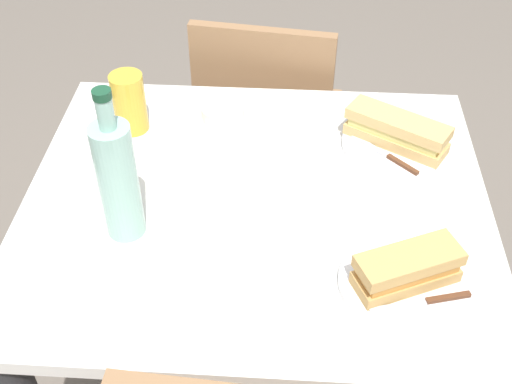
{
  "coord_description": "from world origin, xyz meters",
  "views": [
    {
      "loc": [
        -0.06,
        0.96,
        1.64
      ],
      "look_at": [
        0.0,
        0.0,
        0.77
      ],
      "focal_mm": 45.41,
      "sensor_mm": 36.0,
      "label": 1
    }
  ],
  "objects_px": {
    "dining_table": "(256,244)",
    "knife_near": "(427,301)",
    "baguette_sandwich_far": "(397,130)",
    "chair_near": "(267,125)",
    "plate_near": "(404,284)",
    "plate_far": "(394,145)",
    "olive_bowl": "(223,112)",
    "baguette_sandwich_near": "(407,268)",
    "knife_far": "(388,156)",
    "beer_glass": "(129,103)",
    "water_bottle": "(118,179)"
  },
  "relations": [
    {
      "from": "dining_table",
      "to": "knife_far",
      "type": "bearing_deg",
      "value": -154.02
    },
    {
      "from": "plate_far",
      "to": "baguette_sandwich_far",
      "type": "xyz_separation_m",
      "value": [
        0.0,
        0.0,
        0.04
      ]
    },
    {
      "from": "knife_far",
      "to": "beer_glass",
      "type": "xyz_separation_m",
      "value": [
        0.58,
        -0.09,
        0.05
      ]
    },
    {
      "from": "dining_table",
      "to": "plate_far",
      "type": "xyz_separation_m",
      "value": [
        -0.3,
        -0.19,
        0.14
      ]
    },
    {
      "from": "plate_near",
      "to": "baguette_sandwich_near",
      "type": "xyz_separation_m",
      "value": [
        0.0,
        0.0,
        0.04
      ]
    },
    {
      "from": "baguette_sandwich_far",
      "to": "beer_glass",
      "type": "relative_size",
      "value": 1.64
    },
    {
      "from": "baguette_sandwich_far",
      "to": "knife_far",
      "type": "distance_m",
      "value": 0.06
    },
    {
      "from": "beer_glass",
      "to": "olive_bowl",
      "type": "bearing_deg",
      "value": -164.31
    },
    {
      "from": "knife_near",
      "to": "water_bottle",
      "type": "relative_size",
      "value": 0.56
    },
    {
      "from": "dining_table",
      "to": "knife_far",
      "type": "distance_m",
      "value": 0.34
    },
    {
      "from": "plate_near",
      "to": "knife_far",
      "type": "distance_m",
      "value": 0.35
    },
    {
      "from": "dining_table",
      "to": "chair_near",
      "type": "bearing_deg",
      "value": -89.57
    },
    {
      "from": "dining_table",
      "to": "knife_near",
      "type": "relative_size",
      "value": 5.35
    },
    {
      "from": "chair_near",
      "to": "knife_near",
      "type": "distance_m",
      "value": 0.96
    },
    {
      "from": "chair_near",
      "to": "plate_far",
      "type": "height_order",
      "value": "chair_near"
    },
    {
      "from": "dining_table",
      "to": "knife_near",
      "type": "xyz_separation_m",
      "value": [
        -0.31,
        0.26,
        0.15
      ]
    },
    {
      "from": "chair_near",
      "to": "beer_glass",
      "type": "distance_m",
      "value": 0.58
    },
    {
      "from": "plate_far",
      "to": "water_bottle",
      "type": "relative_size",
      "value": 0.73
    },
    {
      "from": "baguette_sandwich_near",
      "to": "knife_near",
      "type": "height_order",
      "value": "baguette_sandwich_near"
    },
    {
      "from": "dining_table",
      "to": "chair_near",
      "type": "height_order",
      "value": "chair_near"
    },
    {
      "from": "plate_far",
      "to": "baguette_sandwich_far",
      "type": "bearing_deg",
      "value": 0.0
    },
    {
      "from": "plate_near",
      "to": "knife_near",
      "type": "height_order",
      "value": "knife_near"
    },
    {
      "from": "plate_far",
      "to": "beer_glass",
      "type": "distance_m",
      "value": 0.6
    },
    {
      "from": "baguette_sandwich_far",
      "to": "plate_near",
      "type": "bearing_deg",
      "value": 87.02
    },
    {
      "from": "knife_far",
      "to": "water_bottle",
      "type": "distance_m",
      "value": 0.58
    },
    {
      "from": "olive_bowl",
      "to": "knife_near",
      "type": "bearing_deg",
      "value": 126.78
    },
    {
      "from": "dining_table",
      "to": "knife_near",
      "type": "distance_m",
      "value": 0.43
    },
    {
      "from": "baguette_sandwich_far",
      "to": "knife_far",
      "type": "xyz_separation_m",
      "value": [
        0.02,
        0.05,
        -0.03
      ]
    },
    {
      "from": "baguette_sandwich_far",
      "to": "baguette_sandwich_near",
      "type": "bearing_deg",
      "value": 87.02
    },
    {
      "from": "knife_near",
      "to": "baguette_sandwich_near",
      "type": "bearing_deg",
      "value": -54.05
    },
    {
      "from": "olive_bowl",
      "to": "beer_glass",
      "type": "bearing_deg",
      "value": 15.69
    },
    {
      "from": "knife_near",
      "to": "olive_bowl",
      "type": "relative_size",
      "value": 1.73
    },
    {
      "from": "baguette_sandwich_far",
      "to": "chair_near",
      "type": "bearing_deg",
      "value": -54.48
    },
    {
      "from": "beer_glass",
      "to": "olive_bowl",
      "type": "relative_size",
      "value": 1.36
    },
    {
      "from": "baguette_sandwich_far",
      "to": "water_bottle",
      "type": "xyz_separation_m",
      "value": [
        0.54,
        0.29,
        0.08
      ]
    },
    {
      "from": "chair_near",
      "to": "baguette_sandwich_far",
      "type": "height_order",
      "value": "chair_near"
    },
    {
      "from": "baguette_sandwich_near",
      "to": "knife_near",
      "type": "relative_size",
      "value": 1.11
    },
    {
      "from": "baguette_sandwich_near",
      "to": "plate_far",
      "type": "bearing_deg",
      "value": -92.98
    },
    {
      "from": "water_bottle",
      "to": "knife_far",
      "type": "bearing_deg",
      "value": -155.52
    },
    {
      "from": "dining_table",
      "to": "plate_far",
      "type": "relative_size",
      "value": 4.08
    },
    {
      "from": "chair_near",
      "to": "beer_glass",
      "type": "relative_size",
      "value": 6.22
    },
    {
      "from": "beer_glass",
      "to": "water_bottle",
      "type": "bearing_deg",
      "value": 99.76
    },
    {
      "from": "baguette_sandwich_far",
      "to": "olive_bowl",
      "type": "distance_m",
      "value": 0.4
    },
    {
      "from": "water_bottle",
      "to": "knife_near",
      "type": "bearing_deg",
      "value": 164.3
    },
    {
      "from": "plate_near",
      "to": "beer_glass",
      "type": "bearing_deg",
      "value": -37.32
    },
    {
      "from": "plate_near",
      "to": "beer_glass",
      "type": "height_order",
      "value": "beer_glass"
    },
    {
      "from": "baguette_sandwich_far",
      "to": "plate_far",
      "type": "bearing_deg",
      "value": 0.0
    },
    {
      "from": "plate_near",
      "to": "plate_far",
      "type": "xyz_separation_m",
      "value": [
        -0.02,
        -0.4,
        0.0
      ]
    },
    {
      "from": "dining_table",
      "to": "plate_near",
      "type": "relative_size",
      "value": 4.08
    },
    {
      "from": "knife_near",
      "to": "water_bottle",
      "type": "height_order",
      "value": "water_bottle"
    }
  ]
}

